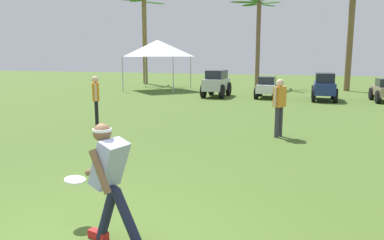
% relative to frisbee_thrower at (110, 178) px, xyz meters
% --- Properties ---
extents(frisbee_thrower, '(1.04, 0.62, 1.43)m').
position_rel_frisbee_thrower_xyz_m(frisbee_thrower, '(0.00, 0.00, 0.00)').
color(frisbee_thrower, '#191E38').
rests_on(frisbee_thrower, ground_plane).
extents(frisbee_in_flight, '(0.33, 0.33, 0.06)m').
position_rel_frisbee_thrower_xyz_m(frisbee_in_flight, '(-0.75, 0.38, -0.22)').
color(frisbee_in_flight, white).
extents(teammate_near_sideline, '(0.35, 0.46, 1.56)m').
position_rel_frisbee_thrower_xyz_m(teammate_near_sideline, '(-4.08, 6.26, 0.14)').
color(teammate_near_sideline, black).
rests_on(teammate_near_sideline, ground_plane).
extents(teammate_midfield, '(0.34, 0.47, 1.56)m').
position_rel_frisbee_thrower_xyz_m(teammate_midfield, '(1.34, 6.55, 0.14)').
color(teammate_midfield, '#33333D').
rests_on(teammate_midfield, ground_plane).
extents(parked_car_slot_a, '(1.18, 2.36, 1.40)m').
position_rel_frisbee_thrower_xyz_m(parked_car_slot_a, '(-2.69, 15.75, -0.06)').
color(parked_car_slot_a, '#B7BABF').
rests_on(parked_car_slot_a, ground_plane).
extents(parked_car_slot_b, '(1.09, 2.20, 1.10)m').
position_rel_frisbee_thrower_xyz_m(parked_car_slot_b, '(-0.05, 16.02, -0.24)').
color(parked_car_slot_b, silver).
rests_on(parked_car_slot_b, ground_plane).
extents(parked_car_slot_c, '(1.17, 2.41, 1.34)m').
position_rel_frisbee_thrower_xyz_m(parked_car_slot_c, '(2.73, 15.76, -0.08)').
color(parked_car_slot_c, navy).
rests_on(parked_car_slot_c, ground_plane).
extents(palm_tree_far_left, '(3.54, 3.47, 6.68)m').
position_rel_frisbee_thrower_xyz_m(palm_tree_far_left, '(-10.18, 23.07, 3.21)').
color(palm_tree_far_left, brown).
rests_on(palm_tree_far_left, ground_plane).
extents(palm_tree_left_of_centre, '(3.34, 3.83, 5.99)m').
position_rel_frisbee_thrower_xyz_m(palm_tree_left_of_centre, '(-1.51, 22.48, 3.02)').
color(palm_tree_left_of_centre, brown).
rests_on(palm_tree_left_of_centre, ground_plane).
extents(palm_tree_right_of_centre, '(3.35, 3.57, 6.26)m').
position_rel_frisbee_thrower_xyz_m(palm_tree_right_of_centre, '(4.22, 21.35, 2.95)').
color(palm_tree_right_of_centre, brown).
rests_on(palm_tree_right_of_centre, ground_plane).
extents(event_tent, '(3.42, 3.42, 3.12)m').
position_rel_frisbee_thrower_xyz_m(event_tent, '(-7.12, 18.32, 1.81)').
color(event_tent, '#B2B5BA').
rests_on(event_tent, ground_plane).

